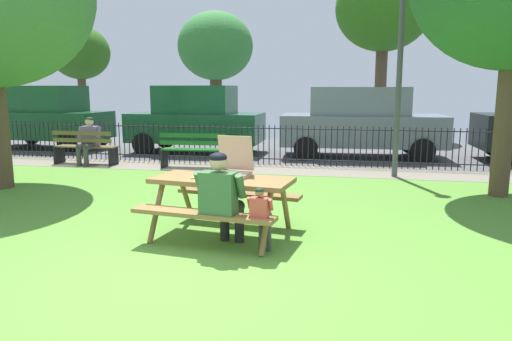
% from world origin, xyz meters
% --- Properties ---
extents(ground, '(28.00, 11.35, 0.02)m').
position_xyz_m(ground, '(0.00, 1.68, -0.01)').
color(ground, '#599234').
extents(cobblestone_walkway, '(28.00, 1.40, 0.01)m').
position_xyz_m(cobblestone_walkway, '(0.00, 6.65, -0.00)').
color(cobblestone_walkway, gray).
extents(street_asphalt, '(28.00, 6.09, 0.01)m').
position_xyz_m(street_asphalt, '(0.00, 10.40, -0.01)').
color(street_asphalt, '#515154').
extents(picnic_table_foreground, '(1.98, 1.71, 0.79)m').
position_xyz_m(picnic_table_foreground, '(0.13, 1.44, 0.60)').
color(picnic_table_foreground, olive).
rests_on(picnic_table_foreground, ground).
extents(pizza_box_open, '(0.53, 0.59, 0.53)m').
position_xyz_m(pizza_box_open, '(0.23, 1.58, 0.90)').
color(pizza_box_open, tan).
rests_on(pizza_box_open, picnic_table_foreground).
extents(pizza_slice_on_table, '(0.21, 0.30, 0.02)m').
position_xyz_m(pizza_slice_on_table, '(-0.18, 1.43, 0.78)').
color(pizza_slice_on_table, '#E4C449').
rests_on(pizza_slice_on_table, picnic_table_foreground).
extents(adult_at_table, '(0.63, 0.63, 1.19)m').
position_xyz_m(adult_at_table, '(0.27, 0.92, 0.66)').
color(adult_at_table, black).
rests_on(adult_at_table, ground).
extents(child_at_table, '(0.31, 0.31, 0.81)m').
position_xyz_m(child_at_table, '(0.77, 0.82, 0.50)').
color(child_at_table, '#404040').
rests_on(child_at_table, ground).
extents(iron_fence_streetside, '(18.41, 0.03, 1.00)m').
position_xyz_m(iron_fence_streetside, '(0.00, 7.35, 0.51)').
color(iron_fence_streetside, black).
rests_on(iron_fence_streetside, ground).
extents(park_bench_left, '(1.60, 0.46, 0.85)m').
position_xyz_m(park_bench_left, '(-4.87, 6.52, 0.42)').
color(park_bench_left, brown).
rests_on(park_bench_left, ground).
extents(park_bench_center, '(1.62, 0.55, 0.85)m').
position_xyz_m(park_bench_center, '(-1.98, 6.52, 0.42)').
color(park_bench_center, '#206525').
rests_on(park_bench_center, ground).
extents(person_on_park_bench, '(0.61, 0.59, 1.19)m').
position_xyz_m(person_on_park_bench, '(-4.78, 6.54, 0.66)').
color(person_on_park_bench, '#444444').
rests_on(person_on_park_bench, ground).
extents(lamp_post_walkway, '(0.28, 0.28, 4.41)m').
position_xyz_m(lamp_post_walkway, '(2.70, 6.28, 2.66)').
color(lamp_post_walkway, '#4C4C51').
rests_on(lamp_post_walkway, ground).
extents(parked_car_far_left, '(3.99, 2.00, 1.98)m').
position_xyz_m(parked_car_far_left, '(-7.78, 9.17, 1.01)').
color(parked_car_far_left, '#184C27').
rests_on(parked_car_far_left, ground).
extents(parked_car_left, '(3.91, 1.85, 1.98)m').
position_xyz_m(parked_car_left, '(-2.80, 9.17, 1.01)').
color(parked_car_left, '#18522E').
rests_on(parked_car_left, ground).
extents(parked_car_center, '(4.48, 2.09, 1.94)m').
position_xyz_m(parked_car_center, '(1.98, 9.17, 1.01)').
color(parked_car_center, slate).
rests_on(parked_car_center, ground).
extents(far_tree_left, '(2.56, 2.56, 4.58)m').
position_xyz_m(far_tree_left, '(-9.99, 14.98, 3.38)').
color(far_tree_left, brown).
rests_on(far_tree_left, ground).
extents(far_tree_midleft, '(3.08, 3.08, 4.98)m').
position_xyz_m(far_tree_midleft, '(-3.86, 14.98, 3.55)').
color(far_tree_midleft, brown).
rests_on(far_tree_midleft, ground).
extents(far_tree_center, '(3.63, 3.63, 6.54)m').
position_xyz_m(far_tree_center, '(2.76, 14.98, 4.86)').
color(far_tree_center, brown).
rests_on(far_tree_center, ground).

